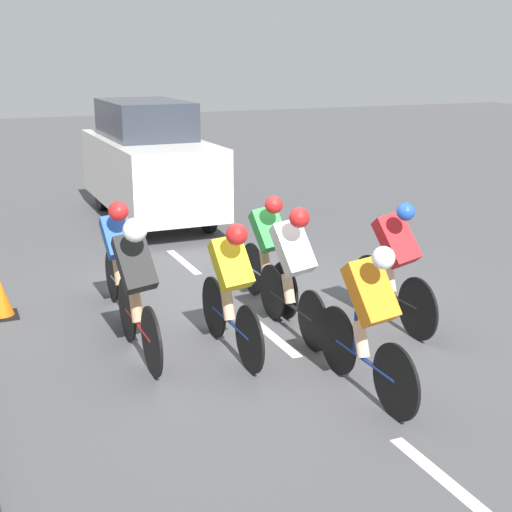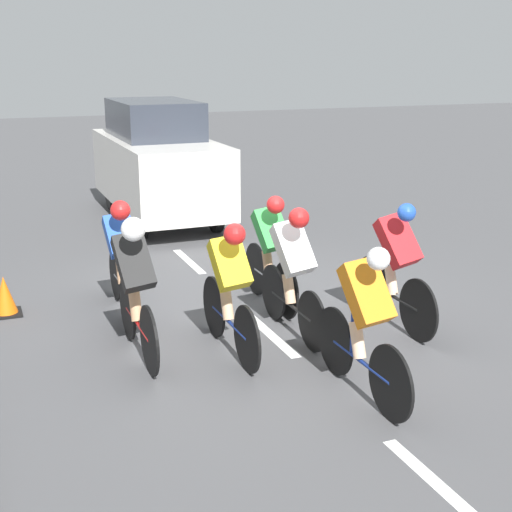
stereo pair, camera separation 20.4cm
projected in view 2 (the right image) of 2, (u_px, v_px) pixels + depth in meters
ground_plane at (254, 320)px, 8.57m from camera, size 60.00×60.00×0.00m
lane_stripe_near at (440, 487)px, 5.26m from camera, size 0.12×1.40×0.01m
lane_stripe_mid at (270, 334)px, 8.11m from camera, size 0.12×1.40×0.01m
lane_stripe_far at (189, 261)px, 10.97m from camera, size 0.12×1.40×0.01m
cyclist_blue at (121, 252)px, 8.57m from camera, size 0.37×1.65×1.46m
cyclist_white at (293, 268)px, 7.85m from camera, size 0.40×1.71×1.54m
cyclist_orange at (365, 319)px, 6.40m from camera, size 0.38×1.70×1.52m
cyclist_green at (271, 249)px, 8.78m from camera, size 0.39×1.65×1.48m
cyclist_red at (397, 263)px, 8.09m from camera, size 0.43×1.69×1.54m
cyclist_yellow at (230, 286)px, 7.35m from camera, size 0.37×1.72×1.49m
cyclist_black at (135, 283)px, 7.26m from camera, size 0.39×1.72×1.57m
support_car at (158, 162)px, 13.45m from camera, size 1.70×4.26×2.24m
traffic_cone at (5, 296)px, 8.67m from camera, size 0.36×0.36×0.49m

